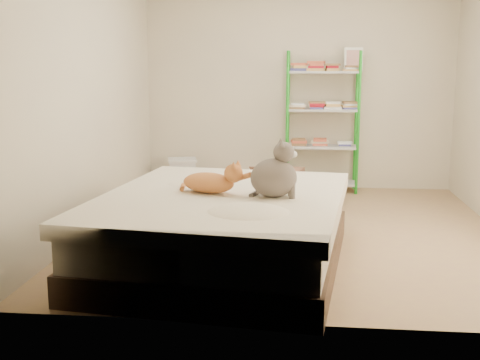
# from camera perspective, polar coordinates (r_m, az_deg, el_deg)

# --- Properties ---
(room) EXTENTS (3.81, 4.21, 2.61)m
(room) POSITION_cam_1_polar(r_m,az_deg,el_deg) (5.50, 5.39, 8.36)
(room) COLOR #A68655
(room) RESTS_ON ground
(bed) EXTENTS (2.03, 2.42, 0.57)m
(bed) POSITION_cam_1_polar(r_m,az_deg,el_deg) (4.65, -1.61, -4.74)
(bed) COLOR #4A3321
(bed) RESTS_ON ground
(orange_cat) EXTENTS (0.55, 0.40, 0.20)m
(orange_cat) POSITION_cam_1_polar(r_m,az_deg,el_deg) (4.61, -3.01, -0.01)
(orange_cat) COLOR #DF7546
(orange_cat) RESTS_ON bed
(grey_cat) EXTENTS (0.40, 0.35, 0.42)m
(grey_cat) POSITION_cam_1_polar(r_m,az_deg,el_deg) (4.43, 3.22, 1.01)
(grey_cat) COLOR #685B50
(grey_cat) RESTS_ON bed
(shelf_unit) EXTENTS (0.90, 0.36, 1.74)m
(shelf_unit) POSITION_cam_1_polar(r_m,az_deg,el_deg) (7.41, 7.86, 5.95)
(shelf_unit) COLOR green
(shelf_unit) RESTS_ON ground
(cardboard_box) EXTENTS (0.61, 0.61, 0.42)m
(cardboard_box) POSITION_cam_1_polar(r_m,az_deg,el_deg) (6.92, 3.65, -0.40)
(cardboard_box) COLOR #8A5A43
(cardboard_box) RESTS_ON ground
(white_bin) EXTENTS (0.40, 0.37, 0.40)m
(white_bin) POSITION_cam_1_polar(r_m,az_deg,el_deg) (7.49, -5.47, 0.55)
(white_bin) COLOR silver
(white_bin) RESTS_ON ground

